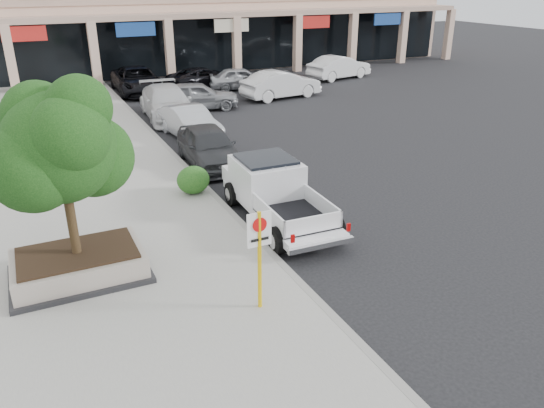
{
  "coord_description": "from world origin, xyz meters",
  "views": [
    {
      "loc": [
        -6.84,
        -10.06,
        6.91
      ],
      "look_at": [
        -1.33,
        1.5,
        1.36
      ],
      "focal_mm": 35.0,
      "sensor_mm": 36.0,
      "label": 1
    }
  ],
  "objects_px": {
    "curb_car_a": "(209,146)",
    "curb_car_c": "(167,103)",
    "planter": "(79,265)",
    "pickup_truck": "(279,195)",
    "lot_car_a": "(197,96)",
    "lot_car_c": "(279,80)",
    "curb_car_d": "(137,80)",
    "lot_car_b": "(281,84)",
    "lot_car_d": "(203,78)",
    "no_parking_sign": "(259,247)",
    "lot_car_e": "(241,78)",
    "planter_tree": "(65,145)",
    "lot_car_f": "(339,67)",
    "curb_car_b": "(190,123)"
  },
  "relations": [
    {
      "from": "curb_car_a",
      "to": "curb_car_c",
      "type": "bearing_deg",
      "value": 89.58
    },
    {
      "from": "planter",
      "to": "pickup_truck",
      "type": "distance_m",
      "value": 6.01
    },
    {
      "from": "lot_car_a",
      "to": "lot_car_c",
      "type": "height_order",
      "value": "lot_car_a"
    },
    {
      "from": "curb_car_d",
      "to": "curb_car_a",
      "type": "bearing_deg",
      "value": -90.19
    },
    {
      "from": "lot_car_b",
      "to": "lot_car_d",
      "type": "height_order",
      "value": "lot_car_b"
    },
    {
      "from": "pickup_truck",
      "to": "curb_car_d",
      "type": "xyz_separation_m",
      "value": [
        0.33,
        20.95,
        -0.06
      ]
    },
    {
      "from": "lot_car_b",
      "to": "planter",
      "type": "bearing_deg",
      "value": 132.33
    },
    {
      "from": "curb_car_d",
      "to": "lot_car_d",
      "type": "bearing_deg",
      "value": 0.13
    },
    {
      "from": "no_parking_sign",
      "to": "curb_car_a",
      "type": "height_order",
      "value": "no_parking_sign"
    },
    {
      "from": "planter",
      "to": "lot_car_d",
      "type": "distance_m",
      "value": 24.26
    },
    {
      "from": "curb_car_c",
      "to": "lot_car_e",
      "type": "height_order",
      "value": "curb_car_c"
    },
    {
      "from": "planter",
      "to": "curb_car_c",
      "type": "relative_size",
      "value": 0.57
    },
    {
      "from": "planter",
      "to": "planter_tree",
      "type": "xyz_separation_m",
      "value": [
        0.13,
        0.15,
        2.94
      ]
    },
    {
      "from": "pickup_truck",
      "to": "lot_car_d",
      "type": "xyz_separation_m",
      "value": [
        4.61,
        20.82,
        -0.2
      ]
    },
    {
      "from": "lot_car_e",
      "to": "lot_car_b",
      "type": "bearing_deg",
      "value": -147.2
    },
    {
      "from": "lot_car_a",
      "to": "lot_car_b",
      "type": "height_order",
      "value": "lot_car_b"
    },
    {
      "from": "curb_car_d",
      "to": "lot_car_b",
      "type": "bearing_deg",
      "value": -32.73
    },
    {
      "from": "lot_car_c",
      "to": "lot_car_f",
      "type": "height_order",
      "value": "lot_car_f"
    },
    {
      "from": "lot_car_d",
      "to": "lot_car_c",
      "type": "bearing_deg",
      "value": -144.37
    },
    {
      "from": "no_parking_sign",
      "to": "pickup_truck",
      "type": "height_order",
      "value": "no_parking_sign"
    },
    {
      "from": "lot_car_e",
      "to": "curb_car_a",
      "type": "bearing_deg",
      "value": 166.76
    },
    {
      "from": "curb_car_a",
      "to": "curb_car_b",
      "type": "distance_m",
      "value": 4.05
    },
    {
      "from": "no_parking_sign",
      "to": "lot_car_a",
      "type": "relative_size",
      "value": 0.51
    },
    {
      "from": "curb_car_a",
      "to": "curb_car_d",
      "type": "height_order",
      "value": "curb_car_d"
    },
    {
      "from": "curb_car_d",
      "to": "lot_car_c",
      "type": "relative_size",
      "value": 1.16
    },
    {
      "from": "curb_car_b",
      "to": "no_parking_sign",
      "type": "bearing_deg",
      "value": -108.17
    },
    {
      "from": "planter",
      "to": "lot_car_d",
      "type": "bearing_deg",
      "value": 64.31
    },
    {
      "from": "curb_car_a",
      "to": "lot_car_a",
      "type": "bearing_deg",
      "value": 77.85
    },
    {
      "from": "curb_car_d",
      "to": "lot_car_f",
      "type": "bearing_deg",
      "value": -2.74
    },
    {
      "from": "curb_car_b",
      "to": "lot_car_d",
      "type": "xyz_separation_m",
      "value": [
        4.32,
        10.99,
        -0.05
      ]
    },
    {
      "from": "lot_car_b",
      "to": "lot_car_e",
      "type": "height_order",
      "value": "lot_car_b"
    },
    {
      "from": "curb_car_c",
      "to": "lot_car_f",
      "type": "xyz_separation_m",
      "value": [
        14.23,
        6.05,
        -0.01
      ]
    },
    {
      "from": "no_parking_sign",
      "to": "lot_car_c",
      "type": "bearing_deg",
      "value": 62.78
    },
    {
      "from": "pickup_truck",
      "to": "lot_car_f",
      "type": "relative_size",
      "value": 1.12
    },
    {
      "from": "curb_car_d",
      "to": "lot_car_a",
      "type": "height_order",
      "value": "curb_car_d"
    },
    {
      "from": "curb_car_d",
      "to": "lot_car_f",
      "type": "height_order",
      "value": "lot_car_f"
    },
    {
      "from": "curb_car_d",
      "to": "lot_car_e",
      "type": "height_order",
      "value": "curb_car_d"
    },
    {
      "from": "curb_car_b",
      "to": "lot_car_b",
      "type": "height_order",
      "value": "lot_car_b"
    },
    {
      "from": "planter",
      "to": "lot_car_f",
      "type": "xyz_separation_m",
      "value": [
        20.46,
        20.86,
        0.34
      ]
    },
    {
      "from": "planter_tree",
      "to": "no_parking_sign",
      "type": "height_order",
      "value": "planter_tree"
    },
    {
      "from": "lot_car_f",
      "to": "curb_car_c",
      "type": "bearing_deg",
      "value": 100.24
    },
    {
      "from": "lot_car_f",
      "to": "lot_car_d",
      "type": "bearing_deg",
      "value": 71.47
    },
    {
      "from": "planter_tree",
      "to": "pickup_truck",
      "type": "xyz_separation_m",
      "value": [
        5.77,
        0.88,
        -2.54
      ]
    },
    {
      "from": "planter_tree",
      "to": "curb_car_a",
      "type": "xyz_separation_m",
      "value": [
        5.59,
        6.69,
        -2.64
      ]
    },
    {
      "from": "lot_car_b",
      "to": "lot_car_a",
      "type": "bearing_deg",
      "value": 89.07
    },
    {
      "from": "pickup_truck",
      "to": "planter_tree",
      "type": "bearing_deg",
      "value": -169.45
    },
    {
      "from": "lot_car_d",
      "to": "lot_car_e",
      "type": "height_order",
      "value": "lot_car_e"
    },
    {
      "from": "lot_car_d",
      "to": "curb_car_d",
      "type": "bearing_deg",
      "value": 73.34
    },
    {
      "from": "lot_car_c",
      "to": "lot_car_f",
      "type": "xyz_separation_m",
      "value": [
        5.92,
        2.3,
        0.08
      ]
    },
    {
      "from": "curb_car_a",
      "to": "lot_car_e",
      "type": "distance_m",
      "value": 15.07
    }
  ]
}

